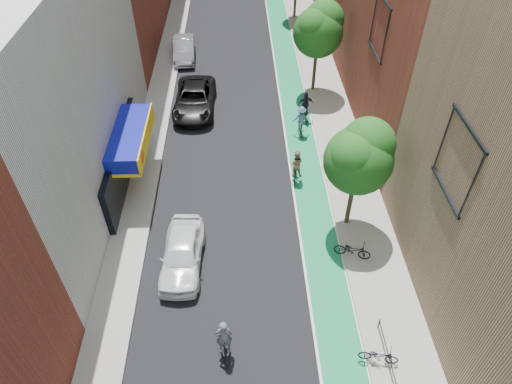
{
  "coord_description": "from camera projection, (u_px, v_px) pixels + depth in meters",
  "views": [
    {
      "loc": [
        0.05,
        -6.79,
        18.09
      ],
      "look_at": [
        0.75,
        11.08,
        1.5
      ],
      "focal_mm": 32.0,
      "sensor_mm": 36.0,
      "label": 1
    }
  ],
  "objects": [
    {
      "name": "bike_lane",
      "position": [
        289.0,
        78.0,
        36.44
      ],
      "size": [
        2.0,
        68.0,
        0.01
      ],
      "primitive_type": "cube",
      "color": "#157847",
      "rests_on": "ground"
    },
    {
      "name": "sidewalk_left",
      "position": [
        164.0,
        80.0,
        36.1
      ],
      "size": [
        2.0,
        68.0,
        0.15
      ],
      "primitive_type": "cube",
      "color": "gray",
      "rests_on": "ground"
    },
    {
      "name": "sidewalk_right",
      "position": [
        320.0,
        77.0,
        36.46
      ],
      "size": [
        3.0,
        68.0,
        0.15
      ],
      "primitive_type": "cube",
      "color": "gray",
      "rests_on": "ground"
    },
    {
      "name": "building_left_white",
      "position": [
        23.0,
        94.0,
        23.14
      ],
      "size": [
        8.0,
        20.0,
        12.0
      ],
      "primitive_type": "cube",
      "color": "silver",
      "rests_on": "ground"
    },
    {
      "name": "tree_near",
      "position": [
        360.0,
        156.0,
        21.61
      ],
      "size": [
        3.4,
        3.36,
        6.42
      ],
      "color": "#332619",
      "rests_on": "ground"
    },
    {
      "name": "tree_mid",
      "position": [
        319.0,
        28.0,
        31.71
      ],
      "size": [
        3.55,
        3.53,
        6.74
      ],
      "color": "#332619",
      "rests_on": "ground"
    },
    {
      "name": "parked_car_white",
      "position": [
        182.0,
        253.0,
        22.19
      ],
      "size": [
        2.11,
        4.84,
        1.63
      ],
      "primitive_type": "imported",
      "rotation": [
        0.0,
        0.0,
        -0.04
      ],
      "color": "white",
      "rests_on": "ground"
    },
    {
      "name": "parked_car_black",
      "position": [
        194.0,
        99.0,
        32.54
      ],
      "size": [
        2.93,
        6.08,
        1.67
      ],
      "primitive_type": "imported",
      "rotation": [
        0.0,
        0.0,
        -0.03
      ],
      "color": "black",
      "rests_on": "ground"
    },
    {
      "name": "parked_car_silver",
      "position": [
        184.0,
        49.0,
        38.45
      ],
      "size": [
        1.97,
        4.93,
        1.59
      ],
      "primitive_type": "imported",
      "rotation": [
        0.0,
        0.0,
        0.06
      ],
      "color": "#92959A",
      "rests_on": "ground"
    },
    {
      "name": "cyclist_lead",
      "position": [
        224.0,
        343.0,
        18.71
      ],
      "size": [
        0.78,
        1.63,
        2.23
      ],
      "rotation": [
        0.0,
        0.0,
        3.29
      ],
      "color": "black",
      "rests_on": "ground"
    },
    {
      "name": "cyclist_lane_near",
      "position": [
        296.0,
        168.0,
        26.78
      ],
      "size": [
        0.96,
        1.6,
        2.09
      ],
      "rotation": [
        0.0,
        0.0,
        2.94
      ],
      "color": "black",
      "rests_on": "ground"
    },
    {
      "name": "cyclist_lane_mid",
      "position": [
        305.0,
        109.0,
        31.54
      ],
      "size": [
        1.09,
        1.74,
        2.16
      ],
      "rotation": [
        0.0,
        0.0,
        3.22
      ],
      "color": "black",
      "rests_on": "ground"
    },
    {
      "name": "cyclist_lane_far",
      "position": [
        301.0,
        122.0,
        30.25
      ],
      "size": [
        1.11,
        1.49,
        2.03
      ],
      "rotation": [
        0.0,
        0.0,
        3.18
      ],
      "color": "black",
      "rests_on": "ground"
    },
    {
      "name": "parked_bike_near",
      "position": [
        379.0,
        356.0,
        18.56
      ],
      "size": [
        1.71,
        0.9,
        0.85
      ],
      "primitive_type": "imported",
      "rotation": [
        0.0,
        0.0,
        1.36
      ],
      "color": "black",
      "rests_on": "sidewalk_right"
    },
    {
      "name": "parked_bike_far",
      "position": [
        352.0,
        250.0,
        22.58
      ],
      "size": [
        1.94,
        1.18,
        0.96
      ],
      "primitive_type": "imported",
      "rotation": [
        0.0,
        0.0,
        1.25
      ],
      "color": "black",
      "rests_on": "sidewalk_right"
    }
  ]
}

